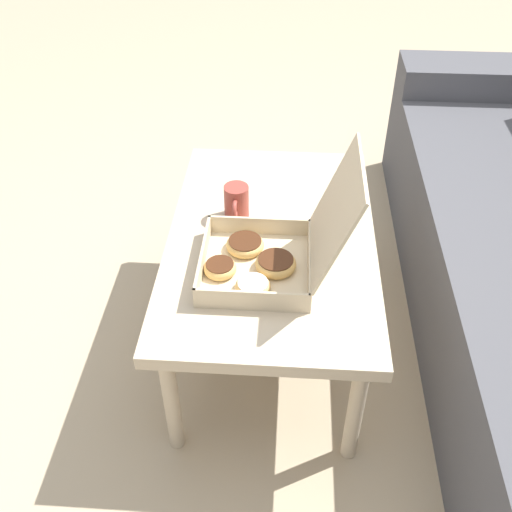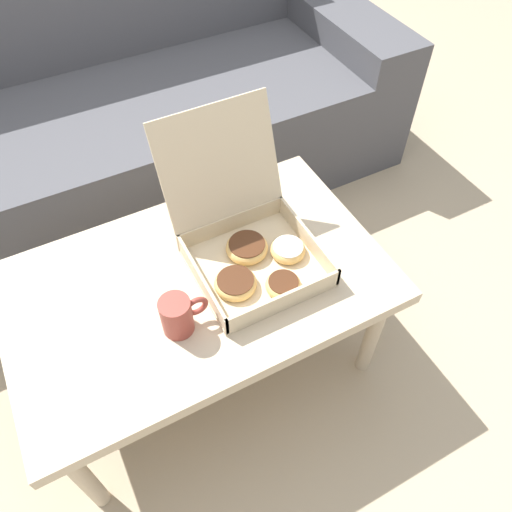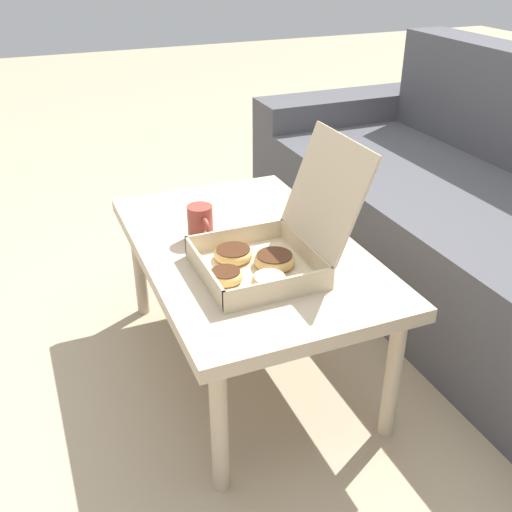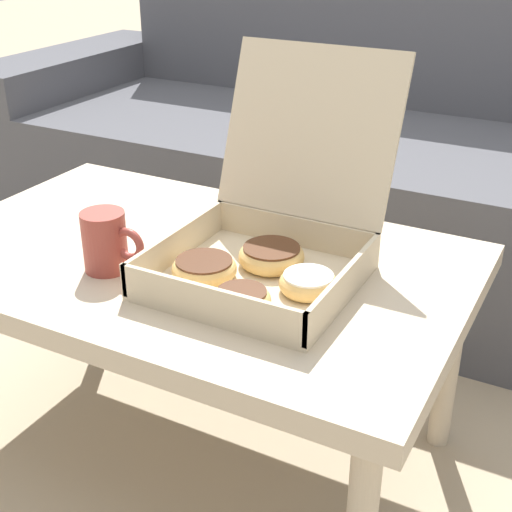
# 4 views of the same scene
# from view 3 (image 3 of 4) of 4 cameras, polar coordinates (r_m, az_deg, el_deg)

# --- Properties ---
(ground_plane) EXTENTS (12.00, 12.00, 0.00)m
(ground_plane) POSITION_cam_3_polar(r_m,az_deg,el_deg) (2.07, 3.14, -9.16)
(ground_plane) COLOR tan
(couch) EXTENTS (2.36, 0.86, 0.87)m
(couch) POSITION_cam_3_polar(r_m,az_deg,el_deg) (2.35, 22.00, 2.04)
(couch) COLOR #4C4C51
(couch) RESTS_ON ground_plane
(coffee_table) EXTENTS (0.99, 0.62, 0.44)m
(coffee_table) POSITION_cam_3_polar(r_m,az_deg,el_deg) (1.80, -0.82, -0.24)
(coffee_table) COLOR #C6B293
(coffee_table) RESTS_ON ground_plane
(pastry_box) EXTENTS (0.32, 0.41, 0.35)m
(pastry_box) POSITION_cam_3_polar(r_m,az_deg,el_deg) (1.62, 1.18, 0.49)
(pastry_box) COLOR beige
(pastry_box) RESTS_ON coffee_table
(coffee_mug) EXTENTS (0.12, 0.08, 0.11)m
(coffee_mug) POSITION_cam_3_polar(r_m,az_deg,el_deg) (1.80, -5.30, 3.15)
(coffee_mug) COLOR #993D33
(coffee_mug) RESTS_ON coffee_table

